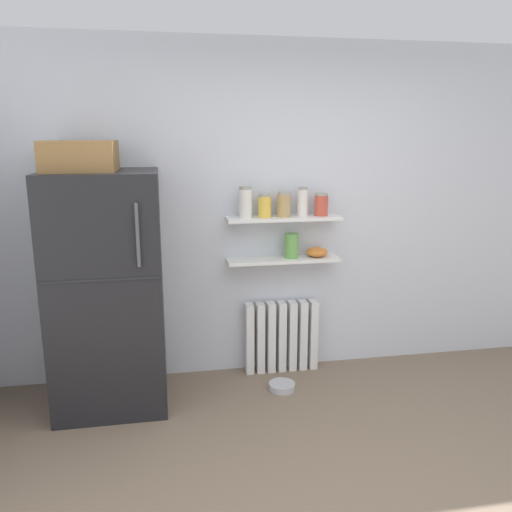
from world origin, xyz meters
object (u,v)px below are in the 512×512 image
object	(u,v)px
radiator	(281,336)
storage_jar_0	(245,202)
refrigerator	(107,285)
storage_jar_1	(265,206)
storage_jar_4	(321,205)
pet_food_bowl	(282,386)
vase	(291,246)
storage_jar_3	(303,202)
storage_jar_2	(284,204)
shelf_bowl	(317,252)

from	to	relation	value
radiator	storage_jar_0	bearing A→B (deg)	-174.25
refrigerator	storage_jar_1	size ratio (longest dim) A/B	10.39
refrigerator	storage_jar_0	xyz separation A→B (m)	(1.02, 0.25, 0.52)
storage_jar_4	pet_food_bowl	bearing A→B (deg)	-139.76
vase	storage_jar_0	bearing A→B (deg)	180.00
radiator	storage_jar_1	world-z (taller)	storage_jar_1
storage_jar_0	storage_jar_4	distance (m)	0.60
storage_jar_0	pet_food_bowl	distance (m)	1.43
storage_jar_3	storage_jar_2	bearing A→B (deg)	180.00
storage_jar_0	shelf_bowl	xyz separation A→B (m)	(0.57, 0.00, -0.40)
storage_jar_4	pet_food_bowl	world-z (taller)	storage_jar_4
storage_jar_2	shelf_bowl	distance (m)	0.47
storage_jar_3	refrigerator	bearing A→B (deg)	-170.48
refrigerator	radiator	xyz separation A→B (m)	(1.32, 0.28, -0.59)
storage_jar_4	vase	distance (m)	0.39
storage_jar_1	storage_jar_4	bearing A→B (deg)	0.00
storage_jar_1	storage_jar_3	distance (m)	0.30
storage_jar_2	storage_jar_3	world-z (taller)	storage_jar_3
radiator	shelf_bowl	distance (m)	0.76
refrigerator	radiator	bearing A→B (deg)	11.83
refrigerator	storage_jar_1	distance (m)	1.29
radiator	shelf_bowl	xyz separation A→B (m)	(0.27, -0.03, 0.70)
storage_jar_0	storage_jar_3	distance (m)	0.45
storage_jar_1	pet_food_bowl	world-z (taller)	storage_jar_1
refrigerator	storage_jar_1	world-z (taller)	refrigerator
storage_jar_1	storage_jar_3	size ratio (longest dim) A/B	0.79
storage_jar_2	storage_jar_4	xyz separation A→B (m)	(0.30, -0.00, -0.01)
shelf_bowl	storage_jar_0	bearing A→B (deg)	180.00
storage_jar_1	storage_jar_2	bearing A→B (deg)	0.00
pet_food_bowl	storage_jar_4	bearing A→B (deg)	40.24
storage_jar_3	pet_food_bowl	world-z (taller)	storage_jar_3
radiator	pet_food_bowl	size ratio (longest dim) A/B	2.94
storage_jar_4	shelf_bowl	xyz separation A→B (m)	(-0.02, 0.00, -0.38)
storage_jar_0	storage_jar_1	bearing A→B (deg)	0.00
storage_jar_0	storage_jar_2	world-z (taller)	storage_jar_0
storage_jar_3	shelf_bowl	xyz separation A→B (m)	(0.13, -0.00, -0.40)
radiator	storage_jar_1	xyz separation A→B (m)	(-0.15, -0.03, 1.08)
vase	radiator	bearing A→B (deg)	155.33
storage_jar_0	refrigerator	bearing A→B (deg)	-166.44
shelf_bowl	radiator	bearing A→B (deg)	173.76
storage_jar_3	vase	xyz separation A→B (m)	(-0.08, -0.00, -0.34)
storage_jar_2	vase	distance (m)	0.33
storage_jar_3	storage_jar_4	distance (m)	0.15
storage_jar_3	storage_jar_4	world-z (taller)	storage_jar_3
storage_jar_4	shelf_bowl	bearing A→B (deg)	180.00
storage_jar_4	refrigerator	bearing A→B (deg)	-171.34
storage_jar_2	storage_jar_3	xyz separation A→B (m)	(0.15, 0.00, 0.02)
storage_jar_1	storage_jar_2	distance (m)	0.15
storage_jar_1	shelf_bowl	world-z (taller)	storage_jar_1
storage_jar_0	storage_jar_1	xyz separation A→B (m)	(0.15, 0.00, -0.03)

